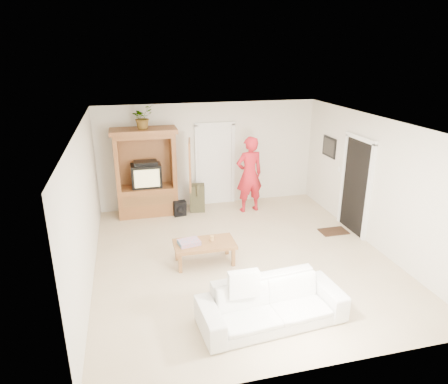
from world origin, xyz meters
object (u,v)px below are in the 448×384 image
at_px(man, 249,174).
at_px(sofa, 271,304).
at_px(armoire, 148,178).
at_px(coffee_table, 204,245).

height_order(man, sofa, man).
xyz_separation_m(man, sofa, (-0.97, -4.24, -0.63)).
xyz_separation_m(armoire, coffee_table, (0.84, -2.71, -0.54)).
bearing_deg(coffee_table, armoire, 107.25).
relative_size(sofa, coffee_table, 1.88).
bearing_deg(coffee_table, man, 55.60).
bearing_deg(man, sofa, 69.68).
bearing_deg(man, coffee_table, 48.13).
height_order(armoire, coffee_table, armoire).
relative_size(armoire, sofa, 0.98).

